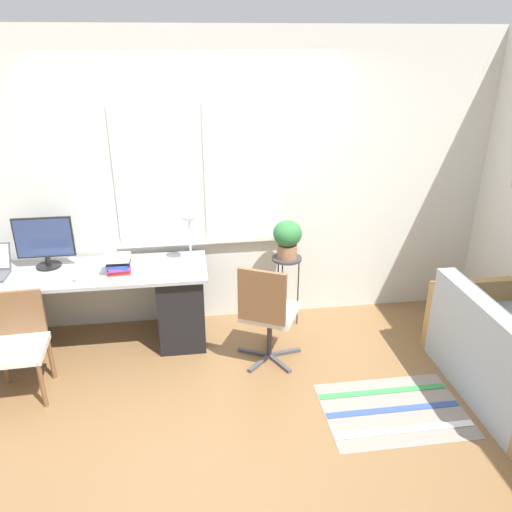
{
  "coord_description": "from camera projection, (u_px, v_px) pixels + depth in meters",
  "views": [
    {
      "loc": [
        -0.08,
        -3.72,
        2.58
      ],
      "look_at": [
        0.47,
        0.16,
        0.87
      ],
      "focal_mm": 35.0,
      "sensor_mm": 36.0,
      "label": 1
    }
  ],
  "objects": [
    {
      "name": "ground_plane",
      "position": [
        206.0,
        356.0,
        4.42
      ],
      "size": [
        14.0,
        14.0,
        0.0
      ],
      "primitive_type": "plane",
      "color": "brown"
    },
    {
      "name": "wall_back_with_window",
      "position": [
        197.0,
        186.0,
        4.54
      ],
      "size": [
        9.0,
        0.12,
        2.7
      ],
      "color": "silver",
      "rests_on": "ground_plane"
    },
    {
      "name": "desk",
      "position": [
        88.0,
        306.0,
        4.43
      ],
      "size": [
        2.12,
        0.65,
        0.75
      ],
      "color": "#9EA3A8",
      "rests_on": "ground_plane"
    },
    {
      "name": "monitor",
      "position": [
        45.0,
        242.0,
        4.28
      ],
      "size": [
        0.49,
        0.21,
        0.45
      ],
      "color": "black",
      "rests_on": "desk"
    },
    {
      "name": "keyboard",
      "position": [
        38.0,
        283.0,
        4.07
      ],
      "size": [
        0.38,
        0.12,
        0.02
      ],
      "color": "silver",
      "rests_on": "desk"
    },
    {
      "name": "mouse",
      "position": [
        75.0,
        278.0,
        4.12
      ],
      "size": [
        0.04,
        0.07,
        0.03
      ],
      "color": "silver",
      "rests_on": "desk"
    },
    {
      "name": "desk_lamp",
      "position": [
        189.0,
        223.0,
        4.3
      ],
      "size": [
        0.15,
        0.15,
        0.49
      ],
      "color": "white",
      "rests_on": "desk"
    },
    {
      "name": "book_stack",
      "position": [
        118.0,
        264.0,
        4.22
      ],
      "size": [
        0.22,
        0.16,
        0.17
      ],
      "color": "red",
      "rests_on": "desk"
    },
    {
      "name": "desk_chair_wooden",
      "position": [
        19.0,
        343.0,
        3.83
      ],
      "size": [
        0.43,
        0.44,
        0.81
      ],
      "rotation": [
        0.0,
        0.0,
        0.05
      ],
      "color": "brown",
      "rests_on": "ground_plane"
    },
    {
      "name": "office_chair_swivel",
      "position": [
        267.0,
        312.0,
        4.15
      ],
      "size": [
        0.58,
        0.59,
        0.94
      ],
      "rotation": [
        0.0,
        0.0,
        2.67
      ],
      "color": "#47474C",
      "rests_on": "ground_plane"
    },
    {
      "name": "couch_loveseat",
      "position": [
        507.0,
        360.0,
        3.87
      ],
      "size": [
        0.76,
        1.43,
        0.82
      ],
      "rotation": [
        0.0,
        0.0,
        1.57
      ],
      "color": "#9EA8B2",
      "rests_on": "ground_plane"
    },
    {
      "name": "plant_stand",
      "position": [
        287.0,
        266.0,
        4.66
      ],
      "size": [
        0.28,
        0.28,
        0.72
      ],
      "color": "#333338",
      "rests_on": "ground_plane"
    },
    {
      "name": "potted_plant",
      "position": [
        287.0,
        237.0,
        4.54
      ],
      "size": [
        0.26,
        0.26,
        0.36
      ],
      "color": "#9E6B4C",
      "rests_on": "plant_stand"
    },
    {
      "name": "floor_rug_striped",
      "position": [
        393.0,
        410.0,
        3.77
      ],
      "size": [
        1.06,
        0.75,
        0.01
      ],
      "color": "gray",
      "rests_on": "ground_plane"
    }
  ]
}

